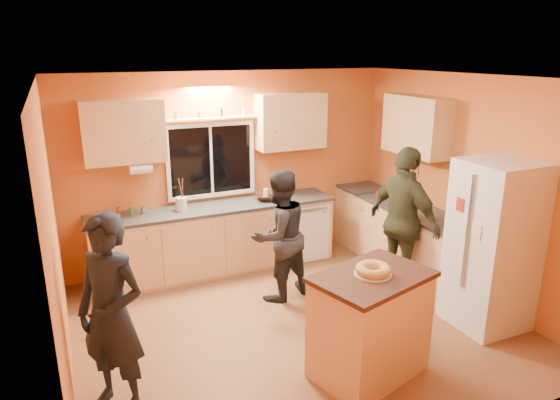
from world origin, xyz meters
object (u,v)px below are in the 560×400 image
refrigerator (493,245)px  person_right (404,222)px  island (370,324)px  person_left (111,315)px  person_center (279,235)px

refrigerator → person_right: 1.05m
island → person_right: (1.27, 1.20, 0.40)m
person_left → person_right: bearing=58.1°
person_left → person_center: bearing=77.3°
island → person_left: (-2.13, 0.48, 0.34)m
person_left → person_right: 3.48m
refrigerator → island: size_ratio=1.54×
person_right → person_left: bearing=94.2°
person_left → person_center: person_left is taller
person_center → person_right: bearing=144.7°
person_right → island: bearing=125.6°
person_left → person_center: (2.00, 1.21, -0.06)m
person_right → person_center: bearing=62.9°
refrigerator → person_center: size_ratio=1.15×
person_left → person_right: (3.40, 0.72, 0.06)m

